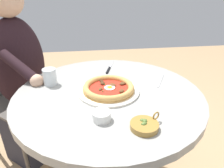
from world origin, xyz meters
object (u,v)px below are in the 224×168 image
steak_knife (109,69)px  fork_utensil (161,80)px  dining_table (109,118)px  ramekin_capers (101,116)px  diner_person (25,92)px  water_glass (50,78)px  cafe_chair_diner (12,88)px  pizza_on_plate (109,88)px  olive_pan (145,125)px

steak_knife → fork_utensil: steak_knife is taller
dining_table → fork_utensil: fork_utensil is taller
ramekin_capers → fork_utensil: ramekin_capers is taller
diner_person → ramekin_capers: bearing=126.3°
water_glass → ramekin_capers: 0.41m
water_glass → cafe_chair_diner: size_ratio=0.10×
steak_knife → diner_person: (0.55, -0.13, -0.19)m
dining_table → cafe_chair_diner: cafe_chair_diner is taller
pizza_on_plate → water_glass: bearing=-21.7°
dining_table → ramekin_capers: 0.29m
water_glass → cafe_chair_diner: cafe_chair_diner is taller
diner_person → cafe_chair_diner: diner_person is taller
pizza_on_plate → cafe_chair_diner: cafe_chair_diner is taller
steak_knife → olive_pan: 0.57m
fork_utensil → olive_pan: bearing=62.6°
ramekin_capers → olive_pan: bearing=155.4°
pizza_on_plate → steak_knife: (-0.03, -0.28, -0.01)m
ramekin_capers → water_glass: bearing=-55.3°
dining_table → cafe_chair_diner: size_ratio=1.01×
fork_utensil → cafe_chair_diner: size_ratio=0.18×
dining_table → diner_person: bearing=-38.7°
fork_utensil → water_glass: bearing=-2.9°
pizza_on_plate → cafe_chair_diner: (0.64, -0.51, -0.22)m
dining_table → steak_knife: bearing=-97.3°
water_glass → diner_person: bearing=-52.0°
steak_knife → fork_utensil: (-0.26, 0.19, -0.00)m
water_glass → fork_utensil: bearing=177.1°
olive_pan → cafe_chair_diner: size_ratio=0.14×
pizza_on_plate → water_glass: water_glass is taller
steak_knife → diner_person: 0.60m
dining_table → water_glass: bearing=-22.7°
water_glass → fork_utensil: (-0.58, 0.03, -0.04)m
diner_person → cafe_chair_diner: (0.11, -0.09, -0.01)m
ramekin_capers → steak_knife: bearing=-100.1°
cafe_chair_diner → fork_utensil: bearing=155.6°
water_glass → steak_knife: size_ratio=0.42×
dining_table → pizza_on_plate: pizza_on_plate is taller
steak_knife → fork_utensil: bearing=143.0°
pizza_on_plate → water_glass: size_ratio=3.47×
pizza_on_plate → dining_table: bearing=40.2°
steak_knife → cafe_chair_diner: size_ratio=0.23×
fork_utensil → cafe_chair_diner: (0.92, -0.42, -0.20)m
pizza_on_plate → ramekin_capers: bearing=75.5°
fork_utensil → diner_person: 0.89m
olive_pan → fork_utensil: (-0.20, -0.38, -0.01)m
fork_utensil → diner_person: diner_person is taller
diner_person → fork_utensil: bearing=158.1°
pizza_on_plate → olive_pan: bearing=107.6°
dining_table → water_glass: water_glass is taller
ramekin_capers → diner_person: (0.47, -0.63, -0.21)m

